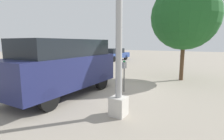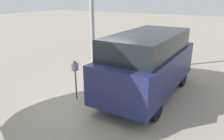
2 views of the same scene
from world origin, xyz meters
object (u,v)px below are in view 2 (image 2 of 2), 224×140
at_px(lamp_post, 92,31).
at_px(parked_van, 148,62).
at_px(parking_meter_near, 75,71).
at_px(parking_meter_far, 152,38).

height_order(lamp_post, parked_van, lamp_post).
height_order(parking_meter_near, lamp_post, lamp_post).
bearing_deg(lamp_post, parking_meter_far, -8.48).
relative_size(parking_meter_near, parked_van, 0.28).
distance_m(parking_meter_far, parked_van, 6.17).
relative_size(parking_meter_far, lamp_post, 0.24).
height_order(parking_meter_far, parked_van, parked_van).
distance_m(parking_meter_near, lamp_post, 2.68).
relative_size(lamp_post, parked_van, 1.17).
bearing_deg(parking_meter_far, parked_van, -148.03).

